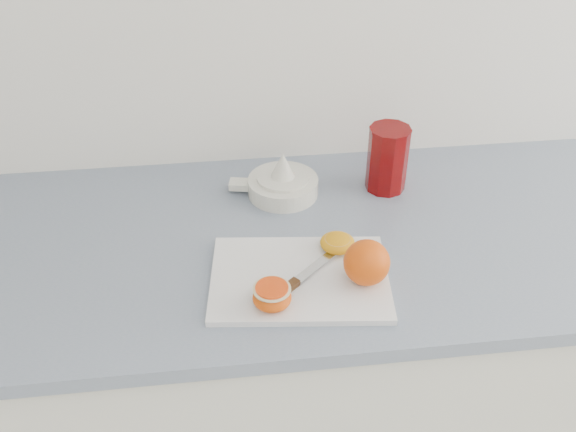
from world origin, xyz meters
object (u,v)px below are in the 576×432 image
(citrus_juicer, at_px, (282,183))
(red_tumbler, at_px, (387,161))
(counter, at_px, (336,377))
(half_orange, at_px, (272,296))
(cutting_board, at_px, (300,278))

(citrus_juicer, bearing_deg, red_tumbler, -0.37)
(counter, bearing_deg, citrus_juicer, 127.44)
(counter, bearing_deg, half_orange, -129.21)
(cutting_board, xyz_separation_m, red_tumbler, (0.23, 0.28, 0.06))
(counter, height_order, citrus_juicer, citrus_juicer)
(cutting_board, bearing_deg, citrus_juicer, 89.91)
(counter, relative_size, cutting_board, 7.60)
(counter, xyz_separation_m, red_tumbler, (0.11, 0.14, 0.51))
(counter, xyz_separation_m, citrus_juicer, (-0.11, 0.15, 0.47))
(citrus_juicer, bearing_deg, counter, -52.56)
(half_orange, relative_size, citrus_juicer, 0.35)
(half_orange, distance_m, red_tumbler, 0.45)
(cutting_board, relative_size, red_tumbler, 2.19)
(half_orange, height_order, red_tumbler, red_tumbler)
(half_orange, xyz_separation_m, citrus_juicer, (0.06, 0.35, -0.00))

